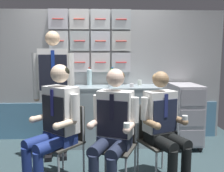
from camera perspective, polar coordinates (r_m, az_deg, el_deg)
galley_bulkhead at (r=3.89m, az=-3.82°, el=2.93°), size 4.20×0.14×2.15m
galley_counter at (r=3.72m, az=-0.30°, el=-7.19°), size 1.55×0.53×0.93m
service_trolley at (r=3.82m, az=17.47°, el=-6.38°), size 0.40×0.65×0.97m
folding_chair_left at (r=2.75m, az=-11.08°, el=-11.42°), size 0.56×0.56×0.84m
crew_member_left at (r=2.59m, az=-13.80°, el=-7.82°), size 0.66×0.70×1.31m
folding_chair_center at (r=2.60m, az=1.39°, el=-12.37°), size 0.52×0.52×0.84m
crew_member_center at (r=2.40m, az=0.16°, el=-9.51°), size 0.56×0.68×1.27m
folding_chair_right at (r=2.78m, az=10.59°, el=-11.20°), size 0.52×0.52×0.84m
crew_member_right at (r=2.61m, az=12.79°, el=-8.88°), size 0.54×0.66×1.23m
crew_member_standing at (r=3.20m, az=-14.11°, el=0.69°), size 0.54×0.31×1.73m
water_bottle_tall at (r=3.75m, az=0.10°, el=2.33°), size 0.08×0.08×0.30m
sparkling_bottle_green at (r=3.78m, az=-5.57°, el=2.29°), size 0.08×0.08×0.29m
water_bottle_clear at (r=3.47m, az=-0.29°, el=1.51°), size 0.07×0.07×0.25m
espresso_cup_small at (r=3.79m, az=6.84°, el=0.87°), size 0.06×0.06×0.09m
coffee_cup_spare at (r=3.54m, az=4.89°, el=0.22°), size 0.06×0.06×0.06m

